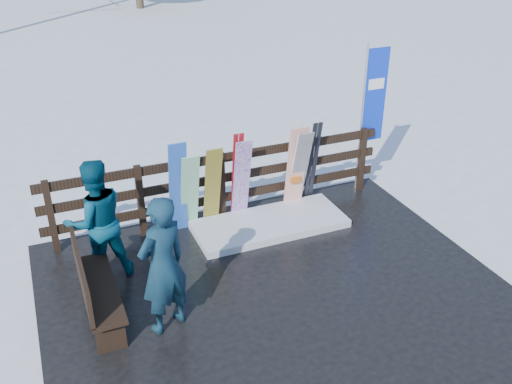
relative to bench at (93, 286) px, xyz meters
name	(u,v)px	position (x,y,z in m)	size (l,w,h in m)	color
ground	(278,299)	(2.28, -0.40, -0.60)	(700.00, 700.00, 0.00)	white
deck	(278,296)	(2.28, -0.40, -0.56)	(6.00, 5.00, 0.08)	black
fence	(221,181)	(2.28, 1.80, 0.14)	(5.60, 0.10, 1.15)	black
snow_patch	(270,224)	(2.86, 1.20, -0.46)	(2.40, 1.00, 0.12)	white
bench	(93,286)	(0.00, 0.00, 0.00)	(0.41, 1.50, 0.97)	black
snowboard_0	(178,188)	(1.52, 1.58, 0.26)	(0.27, 0.03, 1.58)	blue
snowboard_1	(190,193)	(1.70, 1.58, 0.15)	(0.27, 0.03, 1.37)	white
snowboard_2	(213,187)	(2.06, 1.58, 0.18)	(0.25, 0.03, 1.43)	yellow
snowboard_3	(242,180)	(2.54, 1.58, 0.20)	(0.27, 0.03, 1.46)	white
snowboard_4	(299,170)	(3.56, 1.58, 0.20)	(0.27, 0.03, 1.46)	black
snowboard_5	(296,169)	(3.49, 1.58, 0.23)	(0.32, 0.03, 1.50)	white
ski_pair_a	(237,176)	(2.50, 1.65, 0.25)	(0.16, 0.24, 1.52)	maroon
ski_pair_b	(312,163)	(3.83, 1.65, 0.24)	(0.17, 0.27, 1.51)	black
rental_flag	(372,101)	(5.01, 1.85, 1.09)	(0.45, 0.04, 2.60)	silver
person_front	(163,265)	(0.78, -0.44, 0.37)	(0.65, 0.43, 1.78)	#143F4A
person_back	(96,221)	(0.23, 0.91, 0.36)	(0.85, 0.66, 1.74)	#074058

